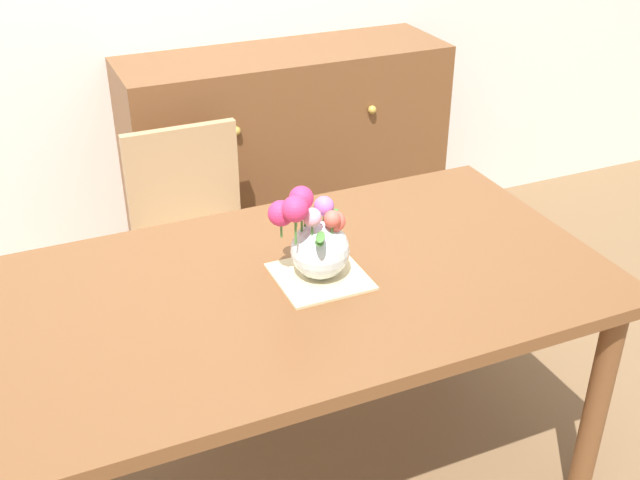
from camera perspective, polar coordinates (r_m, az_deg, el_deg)
ground_plane at (r=2.64m, az=-0.76°, el=-17.05°), size 12.00×12.00×0.00m
dining_table at (r=2.20m, az=-0.88°, el=-4.87°), size 1.67×0.95×0.76m
chair_far at (r=2.92m, az=-9.12°, el=0.46°), size 0.42×0.42×0.90m
dresser at (r=3.52m, az=-2.45°, el=5.73°), size 1.40×0.47×1.00m
placemat at (r=2.15m, az=0.00°, el=-2.69°), size 0.24×0.24×0.01m
flower_vase at (r=2.09m, az=-0.39°, el=0.17°), size 0.23×0.23×0.28m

